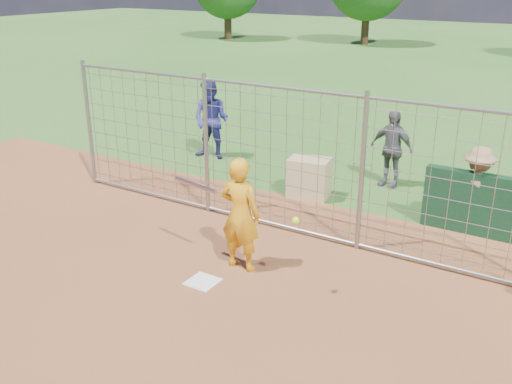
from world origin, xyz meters
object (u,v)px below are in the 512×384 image
Objects in this scene: bystander_a at (211,120)px; bystander_b at (391,149)px; equipment_bin at (309,178)px; batter at (240,214)px; bystander_c at (476,190)px.

bystander_b is (4.32, 0.38, -0.12)m from bystander_a.
equipment_bin is (3.16, -1.09, -0.54)m from bystander_a.
bystander_a is (-3.61, 4.29, 0.06)m from batter.
bystander_b is at bearing 41.90° from equipment_bin.
batter is 3.26m from equipment_bin.
equipment_bin is (-3.17, -0.00, -0.37)m from bystander_c.
bystander_a is 4.34m from bystander_b.
equipment_bin is (-1.16, -1.47, -0.42)m from bystander_b.
batter is at bearing -58.84° from bystander_a.
bystander_a reaches higher than bystander_b.
batter is 1.15× the size of bystander_c.
bystander_c is 1.92× the size of equipment_bin.
bystander_b is 1.06× the size of bystander_c.
batter is at bearing -91.79° from equipment_bin.
equipment_bin is at bearing -84.43° from batter.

